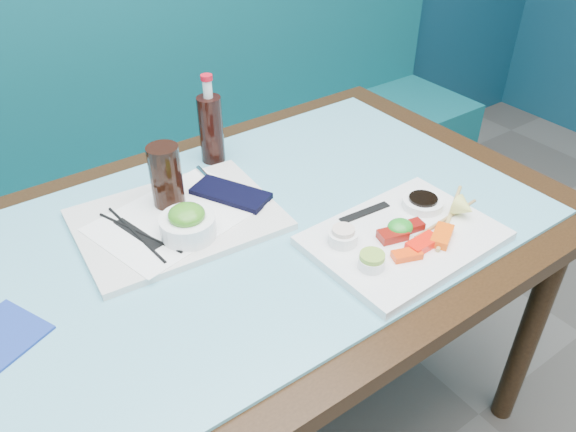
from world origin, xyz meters
TOP-DOWN VIEW (x-y plane):
  - booth_bench at (0.00, 2.29)m, footprint 3.00×0.56m
  - dining_table at (0.00, 1.45)m, footprint 1.40×0.90m
  - glass_top at (0.00, 1.45)m, footprint 1.22×0.76m
  - sashimi_plate at (0.21, 1.22)m, footprint 0.39×0.28m
  - salmon_left at (0.16, 1.16)m, footprint 0.06×0.05m
  - salmon_mid at (0.21, 1.17)m, footprint 0.07×0.04m
  - salmon_right at (0.26, 1.16)m, footprint 0.08×0.07m
  - tuna_left at (0.18, 1.22)m, footprint 0.07×0.05m
  - tuna_right at (0.24, 1.22)m, footprint 0.05×0.04m
  - seaweed_garnish at (0.21, 1.23)m, footprint 0.07×0.07m
  - ramekin_wasabi at (0.09, 1.18)m, footprint 0.06×0.06m
  - wasabi_fill at (0.09, 1.18)m, footprint 0.06×0.06m
  - ramekin_ginger at (0.09, 1.27)m, footprint 0.07×0.07m
  - ginger_fill at (0.09, 1.27)m, footprint 0.06×0.06m
  - soy_dish at (0.32, 1.27)m, footprint 0.11×0.11m
  - soy_fill at (0.32, 1.27)m, footprint 0.08×0.08m
  - lemon_wedge at (0.36, 1.19)m, footprint 0.05×0.04m
  - chopstick_sleeve at (0.20, 1.32)m, footprint 0.13×0.03m
  - wooden_chopstick_a at (0.32, 1.20)m, footprint 0.21×0.02m
  - wooden_chopstick_b at (0.33, 1.20)m, footprint 0.22×0.14m
  - serving_tray at (-0.14, 1.55)m, footprint 0.44×0.35m
  - paper_placemat at (-0.14, 1.55)m, footprint 0.38×0.31m
  - seaweed_bowl at (-0.15, 1.48)m, footprint 0.15×0.15m
  - seaweed_salad at (-0.15, 1.48)m, footprint 0.09×0.09m
  - cola_glass at (-0.13, 1.61)m, footprint 0.07×0.07m
  - navy_pouch at (-0.00, 1.55)m, footprint 0.15×0.19m
  - fork at (-0.01, 1.66)m, footprint 0.02×0.09m
  - black_chopstick_a at (-0.24, 1.54)m, footprint 0.03×0.24m
  - black_chopstick_b at (-0.23, 1.54)m, footprint 0.09×0.22m
  - tray_sleeve at (-0.23, 1.54)m, footprint 0.05×0.14m
  - cola_bottle_body at (0.06, 1.75)m, footprint 0.07×0.07m
  - cola_bottle_neck at (0.06, 1.75)m, footprint 0.02×0.02m
  - cola_bottle_cap at (0.06, 1.75)m, footprint 0.03×0.03m

SIDE VIEW (x-z plane):
  - booth_bench at x=0.00m, z-range -0.21..0.96m
  - dining_table at x=0.00m, z-range 0.29..1.04m
  - glass_top at x=0.00m, z-range 0.75..0.76m
  - serving_tray at x=-0.14m, z-range 0.76..0.77m
  - sashimi_plate at x=0.21m, z-range 0.76..0.78m
  - paper_placemat at x=-0.14m, z-range 0.77..0.78m
  - tray_sleeve at x=-0.23m, z-range 0.77..0.78m
  - black_chopstick_b at x=-0.23m, z-range 0.77..0.78m
  - black_chopstick_a at x=-0.24m, z-range 0.77..0.78m
  - fork at x=-0.01m, z-range 0.77..0.78m
  - chopstick_sleeve at x=0.20m, z-range 0.78..0.78m
  - navy_pouch at x=0.00m, z-range 0.77..0.79m
  - wooden_chopstick_a at x=0.32m, z-range 0.78..0.78m
  - wooden_chopstick_b at x=0.33m, z-range 0.78..0.79m
  - salmon_left at x=0.16m, z-range 0.78..0.79m
  - tuna_right at x=0.24m, z-range 0.78..0.79m
  - salmon_mid at x=0.21m, z-range 0.78..0.80m
  - salmon_right at x=0.26m, z-range 0.78..0.80m
  - soy_dish at x=0.32m, z-range 0.78..0.80m
  - tuna_left at x=0.18m, z-range 0.78..0.80m
  - ramekin_wasabi at x=0.09m, z-range 0.78..0.80m
  - ramekin_ginger at x=0.09m, z-range 0.78..0.80m
  - seaweed_garnish at x=0.21m, z-range 0.78..0.81m
  - seaweed_bowl at x=-0.15m, z-range 0.77..0.82m
  - soy_fill at x=0.32m, z-range 0.80..0.80m
  - lemon_wedge at x=0.36m, z-range 0.78..0.83m
  - wasabi_fill at x=0.09m, z-range 0.80..0.81m
  - ginger_fill at x=0.09m, z-range 0.80..0.81m
  - seaweed_salad at x=-0.15m, z-range 0.81..0.85m
  - cola_bottle_body at x=0.06m, z-range 0.76..0.93m
  - cola_glass at x=-0.13m, z-range 0.77..0.92m
  - cola_bottle_neck at x=0.06m, z-range 0.93..0.97m
  - cola_bottle_cap at x=0.06m, z-range 0.97..0.99m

